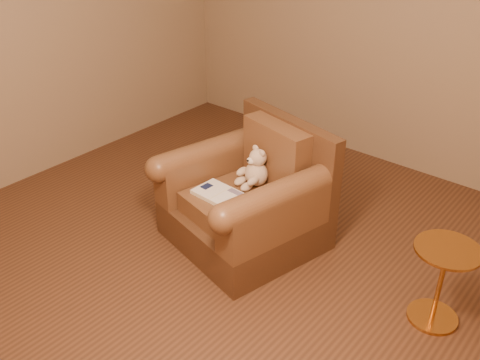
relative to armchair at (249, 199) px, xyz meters
The scene contains 5 objects.
floor 0.46m from the armchair, 79.84° to the right, with size 4.00×4.00×0.00m, color #512F1B.
armchair is the anchor object (origin of this frame).
teddy_bear 0.19m from the armchair, 103.23° to the left, with size 0.20×0.23×0.27m.
guidebook 0.22m from the armchair, 115.17° to the right, with size 0.36×0.23×0.03m.
side_table 1.29m from the armchair, ahead, with size 0.35×0.35×0.49m.
Camera 1 is at (1.83, -2.01, 2.19)m, focal length 40.00 mm.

